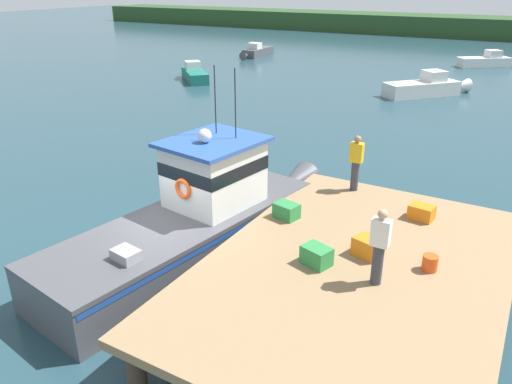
% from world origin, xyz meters
% --- Properties ---
extents(ground_plane, '(200.00, 200.00, 0.00)m').
position_xyz_m(ground_plane, '(0.00, 0.00, 0.00)').
color(ground_plane, '#23424C').
extents(dock, '(6.00, 9.00, 1.20)m').
position_xyz_m(dock, '(4.80, 0.00, 1.07)').
color(dock, '#4C3D2D').
rests_on(dock, ground).
extents(main_fishing_boat, '(3.74, 9.96, 4.80)m').
position_xyz_m(main_fishing_boat, '(0.29, 0.49, 1.01)').
color(main_fishing_boat, '#4C4C51').
rests_on(main_fishing_boat, ground).
extents(crate_single_by_cleat, '(0.70, 0.59, 0.43)m').
position_xyz_m(crate_single_by_cleat, '(4.87, 0.48, 1.41)').
color(crate_single_by_cleat, orange).
rests_on(crate_single_by_cleat, dock).
extents(crate_single_far, '(0.68, 0.57, 0.39)m').
position_xyz_m(crate_single_far, '(2.47, 1.29, 1.39)').
color(crate_single_far, '#2D8442').
rests_on(crate_single_far, dock).
extents(crate_stack_near_edge, '(0.70, 0.60, 0.41)m').
position_xyz_m(crate_stack_near_edge, '(4.04, -0.41, 1.41)').
color(crate_stack_near_edge, '#2D8442').
rests_on(crate_stack_near_edge, dock).
extents(crate_stack_mid_dock, '(0.65, 0.52, 0.37)m').
position_xyz_m(crate_stack_mid_dock, '(5.47, 2.94, 1.38)').
color(crate_stack_mid_dock, orange).
rests_on(crate_stack_mid_dock, dock).
extents(bait_bucket, '(0.32, 0.32, 0.34)m').
position_xyz_m(bait_bucket, '(6.19, 0.56, 1.37)').
color(bait_bucket, '#E04C19').
rests_on(bait_bucket, dock).
extents(deckhand_by_the_boat, '(0.36, 0.22, 1.63)m').
position_xyz_m(deckhand_by_the_boat, '(5.36, -0.47, 2.06)').
color(deckhand_by_the_boat, '#383842').
rests_on(deckhand_by_the_boat, dock).
extents(deckhand_further_back, '(0.36, 0.22, 1.63)m').
position_xyz_m(deckhand_further_back, '(3.34, 3.89, 2.06)').
color(deckhand_further_back, '#383842').
rests_on(deckhand_further_back, dock).
extents(moored_boat_mid_harbor, '(1.43, 5.09, 1.29)m').
position_xyz_m(moored_boat_mid_harbor, '(-16.66, 33.01, 0.44)').
color(moored_boat_mid_harbor, '#4C4C51').
rests_on(moored_boat_mid_harbor, ground).
extents(moored_boat_far_right, '(4.89, 4.06, 1.36)m').
position_xyz_m(moored_boat_far_right, '(3.12, 37.51, 0.47)').
color(moored_boat_far_right, white).
rests_on(moored_boat_far_right, ground).
extents(moored_boat_near_channel, '(4.39, 4.22, 1.29)m').
position_xyz_m(moored_boat_near_channel, '(-14.71, 20.46, 0.44)').
color(moored_boat_near_channel, '#196B5B').
rests_on(moored_boat_near_channel, ground).
extents(moored_boat_outer_mooring, '(4.86, 5.32, 1.53)m').
position_xyz_m(moored_boat_outer_mooring, '(1.19, 23.60, 0.53)').
color(moored_boat_outer_mooring, silver).
rests_on(moored_boat_outer_mooring, ground).
extents(mooring_buoy_outer, '(0.51, 0.51, 0.51)m').
position_xyz_m(mooring_buoy_outer, '(0.33, 29.66, 0.25)').
color(mooring_buoy_outer, silver).
rests_on(mooring_buoy_outer, ground).
extents(far_shoreline, '(120.00, 8.00, 2.40)m').
position_xyz_m(far_shoreline, '(0.00, 62.00, 1.20)').
color(far_shoreline, '#284723').
rests_on(far_shoreline, ground).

